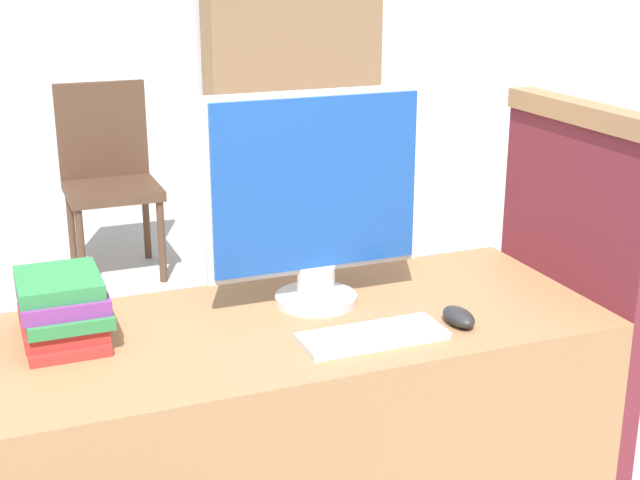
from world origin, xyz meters
TOP-DOWN VIEW (x-y plane):
  - desk at (0.00, 0.30)m, footprint 1.40×0.60m
  - carrel_divider at (0.72, 0.28)m, footprint 0.07×0.55m
  - monitor at (0.07, 0.39)m, footprint 0.53×0.20m
  - keyboard at (0.11, 0.14)m, footprint 0.32×0.13m
  - mouse at (0.33, 0.15)m, footprint 0.06×0.11m
  - book_stack at (-0.51, 0.40)m, footprint 0.18×0.27m
  - far_chair at (-0.05, 2.89)m, footprint 0.44×0.44m
  - bookshelf_far at (1.62, 4.80)m, footprint 1.30×0.32m

SIDE VIEW (x-z plane):
  - desk at x=0.00m, z-range 0.00..0.74m
  - far_chair at x=-0.05m, z-range 0.05..0.99m
  - carrel_divider at x=0.72m, z-range 0.01..1.21m
  - keyboard at x=0.11m, z-range 0.74..0.75m
  - mouse at x=0.33m, z-range 0.74..0.77m
  - book_stack at x=-0.51m, z-range 0.73..0.88m
  - bookshelf_far at x=1.62m, z-range 0.00..1.79m
  - monitor at x=0.07m, z-range 0.74..1.25m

